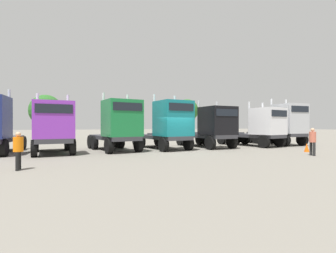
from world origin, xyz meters
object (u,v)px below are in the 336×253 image
semi_truck_teal (169,125)px  visitor_in_hivis (18,148)px  semi_truck_silver (284,124)px  semi_truck_purple (53,127)px  semi_truck_white (261,127)px  visitor_with_camera (313,140)px  traffic_cone_near (307,148)px  semi_truck_green (119,125)px  semi_truck_black (213,127)px

semi_truck_teal → visitor_in_hivis: 11.26m
semi_truck_silver → visitor_in_hivis: bearing=-74.1°
semi_truck_purple → visitor_in_hivis: semi_truck_purple is taller
semi_truck_teal → semi_truck_white: size_ratio=1.00×
semi_truck_teal → visitor_in_hivis: bearing=-65.3°
visitor_in_hivis → visitor_with_camera: (16.49, -0.49, 0.07)m
traffic_cone_near → visitor_in_hivis: bearing=-175.8°
semi_truck_white → visitor_with_camera: bearing=-26.0°
semi_truck_green → visitor_in_hivis: size_ratio=3.80×
semi_truck_purple → semi_truck_black: (12.35, 0.54, 0.02)m
semi_truck_green → semi_truck_white: bearing=78.8°
visitor_with_camera → semi_truck_white: bearing=86.4°
semi_truck_green → semi_truck_silver: semi_truck_silver is taller
semi_truck_black → visitor_in_hivis: (-13.31, -6.51, -0.87)m
semi_truck_white → semi_truck_green: bearing=-102.4°
semi_truck_purple → semi_truck_teal: size_ratio=0.89×
semi_truck_purple → semi_truck_green: semi_truck_green is taller
semi_truck_white → visitor_with_camera: (-1.67, -6.79, -0.77)m
semi_truck_silver → visitor_in_hivis: (-21.39, -6.77, -1.09)m
visitor_in_hivis → semi_truck_silver: bearing=19.6°
semi_truck_silver → visitor_in_hivis: semi_truck_silver is taller
semi_truck_teal → semi_truck_purple: bearing=-97.2°
semi_truck_teal → semi_truck_white: semi_truck_teal is taller
traffic_cone_near → visitor_with_camera: bearing=-131.1°
visitor_with_camera → semi_truck_teal: bearing=146.9°
semi_truck_teal → traffic_cone_near: semi_truck_teal is taller
semi_truck_silver → traffic_cone_near: size_ratio=9.70×
semi_truck_green → semi_truck_purple: bearing=-96.5°
semi_truck_white → visitor_in_hivis: size_ratio=4.00×
semi_truck_green → semi_truck_white: (12.83, -0.03, -0.14)m
semi_truck_white → visitor_in_hivis: semi_truck_white is taller
semi_truck_silver → visitor_with_camera: semi_truck_silver is taller
semi_truck_white → visitor_in_hivis: 19.24m
semi_truck_black → semi_truck_white: bearing=81.2°
semi_truck_white → semi_truck_silver: size_ratio=1.08×
semi_truck_teal → semi_truck_silver: (12.13, 0.44, 0.09)m
semi_truck_white → visitor_in_hivis: bearing=-83.1°
semi_truck_black → semi_truck_silver: 8.09m
semi_truck_teal → traffic_cone_near: size_ratio=10.49×
semi_truck_black → visitor_in_hivis: size_ratio=3.82×
semi_truck_silver → semi_truck_white: bearing=-83.2°
semi_truck_teal → semi_truck_white: bearing=80.1°
semi_truck_purple → semi_truck_white: 17.20m
semi_truck_purple → visitor_in_hivis: 6.11m
semi_truck_silver → visitor_in_hivis: size_ratio=3.72×
semi_truck_green → visitor_in_hivis: 8.33m
semi_truck_silver → traffic_cone_near: (-3.30, -5.44, -1.73)m
semi_truck_green → visitor_with_camera: 13.11m
traffic_cone_near → semi_truck_silver: bearing=58.7°
visitor_with_camera → visitor_in_hivis: bearing=-171.5°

